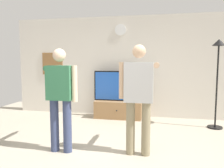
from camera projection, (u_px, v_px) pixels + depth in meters
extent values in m
plane|color=#B2A893|center=(99.00, 162.00, 3.31)|extent=(8.40, 8.40, 0.00)
cube|color=silver|center=(127.00, 67.00, 6.04)|extent=(6.40, 0.10, 2.70)
cube|color=#997047|center=(118.00, 109.00, 5.85)|extent=(1.23, 0.46, 0.45)
sphere|color=black|center=(117.00, 111.00, 5.61)|extent=(0.04, 0.04, 0.04)
cube|color=black|center=(119.00, 86.00, 5.84)|extent=(1.31, 0.06, 0.79)
cube|color=blue|center=(118.00, 86.00, 5.80)|extent=(1.25, 0.01, 0.73)
cylinder|color=white|center=(120.00, 30.00, 5.92)|extent=(0.30, 0.03, 0.30)
cube|color=olive|center=(53.00, 64.00, 6.42)|extent=(0.62, 0.04, 0.63)
cylinder|color=black|center=(215.00, 127.00, 5.00)|extent=(0.32, 0.32, 0.03)
cylinder|color=black|center=(217.00, 87.00, 4.90)|extent=(0.04, 0.04, 1.81)
cone|color=black|center=(219.00, 42.00, 4.80)|extent=(0.28, 0.28, 0.14)
cylinder|color=#384266|center=(55.00, 125.00, 3.68)|extent=(0.14, 0.14, 0.87)
cylinder|color=#384266|center=(67.00, 126.00, 3.64)|extent=(0.14, 0.14, 0.87)
cube|color=#33724C|center=(60.00, 83.00, 3.59)|extent=(0.41, 0.22, 0.56)
sphere|color=beige|center=(59.00, 55.00, 3.54)|extent=(0.21, 0.21, 0.21)
cylinder|color=#33724C|center=(53.00, 68.00, 3.90)|extent=(0.09, 0.58, 0.09)
cube|color=white|center=(61.00, 67.00, 4.21)|extent=(0.04, 0.12, 0.04)
cylinder|color=beige|center=(74.00, 84.00, 3.54)|extent=(0.09, 0.09, 0.58)
cylinder|color=gray|center=(130.00, 128.00, 3.56)|extent=(0.14, 0.14, 0.86)
cylinder|color=gray|center=(146.00, 129.00, 3.52)|extent=(0.14, 0.14, 0.86)
cube|color=#B7B7B7|center=(139.00, 82.00, 3.46)|extent=(0.45, 0.22, 0.63)
sphere|color=tan|center=(139.00, 51.00, 3.41)|extent=(0.21, 0.21, 0.21)
cylinder|color=tan|center=(122.00, 80.00, 3.51)|extent=(0.09, 0.09, 0.58)
cylinder|color=tan|center=(157.00, 65.00, 3.66)|extent=(0.09, 0.58, 0.09)
cube|color=white|center=(157.00, 65.00, 3.98)|extent=(0.04, 0.12, 0.04)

